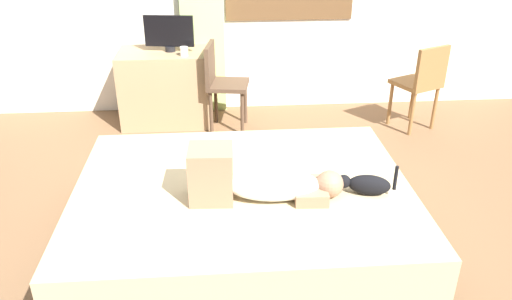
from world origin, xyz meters
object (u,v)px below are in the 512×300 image
Objects in this scene: person_lying at (258,181)px; cup at (184,51)px; chair_spare at (422,81)px; chair_by_desk at (221,80)px; bed at (243,215)px; tv_monitor at (169,33)px; desk at (167,87)px; cat at (366,184)px.

person_lying is 2.19m from cup.
chair_by_desk is at bearing 174.88° from chair_spare.
bed is 2.56× the size of chair_spare.
tv_monitor reaches higher than chair_by_desk.
chair_spare reaches higher than person_lying.
chair_spare reaches higher than desk.
chair_spare is at bearing -9.30° from tv_monitor.
cat is at bearing -119.53° from chair_spare.
bed is 2.54m from chair_spare.
chair_by_desk is at bearing 95.40° from person_lying.
tv_monitor is at bearing 155.20° from chair_by_desk.
cat is 2.24m from chair_by_desk.
chair_spare reaches higher than bed.
desk is at bearing 157.97° from chair_by_desk.
chair_by_desk is at bearing -22.03° from desk.
cup is 0.10× the size of chair_by_desk.
chair_by_desk is at bearing 93.27° from bed.
cat is at bearing -59.58° from tv_monitor.
chair_spare is (2.49, -0.40, 0.14)m from desk.
chair_by_desk is (-0.86, 2.07, -0.01)m from cat.
tv_monitor reaches higher than cup.
person_lying reaches higher than desk.
desk is at bearing 170.95° from chair_spare.
cup reaches higher than person_lying.
cat is at bearing -0.95° from person_lying.
tv_monitor is 0.56× the size of chair_spare.
cat is 0.73× the size of tv_monitor.
bed is 2.45× the size of desk.
cat is 0.39× the size of desk.
desk is 10.49× the size of cup.
desk reaches higher than cat.
chair_by_desk is 1.00× the size of chair_spare.
desk is at bearing 180.00° from tv_monitor.
chair_by_desk reaches higher than person_lying.
bed is 2.24m from desk.
chair_spare is at bearing 60.47° from cat.
desk is (-0.66, 2.13, 0.15)m from bed.
cup is 0.44m from chair_by_desk.
bed is at bearing -74.52° from tv_monitor.
cup is 2.30m from chair_spare.
cup is (0.14, -0.16, -0.14)m from tv_monitor.
cat reaches higher than bed.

